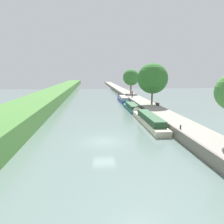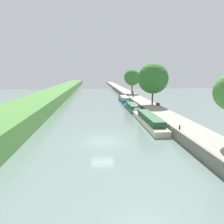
% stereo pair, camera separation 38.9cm
% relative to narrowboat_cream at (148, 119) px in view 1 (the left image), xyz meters
% --- Properties ---
extents(ground_plane, '(160.00, 160.00, 0.00)m').
position_rel_narrowboat_cream_xyz_m(ground_plane, '(-7.02, -7.83, -0.65)').
color(ground_plane, slate).
extents(right_towpath, '(3.62, 260.00, 1.17)m').
position_rel_narrowboat_cream_xyz_m(right_towpath, '(3.25, -7.83, -0.07)').
color(right_towpath, gray).
rests_on(right_towpath, ground_plane).
extents(stone_quay, '(0.25, 260.00, 1.22)m').
position_rel_narrowboat_cream_xyz_m(stone_quay, '(1.32, -7.83, -0.04)').
color(stone_quay, gray).
rests_on(stone_quay, ground_plane).
extents(narrowboat_cream, '(1.95, 15.01, 2.13)m').
position_rel_narrowboat_cream_xyz_m(narrowboat_cream, '(0.00, 0.00, 0.00)').
color(narrowboat_cream, beige).
rests_on(narrowboat_cream, ground_plane).
extents(narrowboat_teal, '(2.08, 11.62, 1.97)m').
position_rel_narrowboat_cream_xyz_m(narrowboat_teal, '(-0.02, 13.49, -0.16)').
color(narrowboat_teal, '#195B60').
rests_on(narrowboat_teal, ground_plane).
extents(narrowboat_blue, '(1.85, 10.29, 1.94)m').
position_rel_narrowboat_cream_xyz_m(narrowboat_blue, '(0.04, 25.93, -0.08)').
color(narrowboat_blue, '#283D93').
rests_on(narrowboat_blue, ground_plane).
extents(tree_rightbank_midnear, '(5.99, 5.99, 8.20)m').
position_rel_narrowboat_cream_xyz_m(tree_rightbank_midnear, '(3.75, 11.28, 5.72)').
color(tree_rightbank_midnear, '#4C3828').
rests_on(tree_rightbank_midnear, right_towpath).
extents(tree_rightbank_midfar, '(4.90, 4.90, 7.37)m').
position_rel_narrowboat_cream_xyz_m(tree_rightbank_midfar, '(3.72, 34.55, 5.43)').
color(tree_rightbank_midfar, brown).
rests_on(tree_rightbank_midfar, right_towpath).
extents(person_walking, '(0.34, 0.34, 1.66)m').
position_rel_narrowboat_cream_xyz_m(person_walking, '(2.44, 25.44, 1.39)').
color(person_walking, '#282D42').
rests_on(person_walking, right_towpath).
extents(mooring_bollard_near, '(0.16, 0.16, 0.45)m').
position_rel_narrowboat_cream_xyz_m(mooring_bollard_near, '(1.74, -7.81, 0.75)').
color(mooring_bollard_near, black).
rests_on(mooring_bollard_near, right_towpath).
extents(mooring_bollard_far, '(0.16, 0.16, 0.45)m').
position_rel_narrowboat_cream_xyz_m(mooring_bollard_far, '(1.74, 30.38, 0.75)').
color(mooring_bollard_far, black).
rests_on(mooring_bollard_far, right_towpath).
extents(park_bench, '(0.44, 1.50, 0.47)m').
position_rel_narrowboat_cream_xyz_m(park_bench, '(4.61, 10.29, 0.87)').
color(park_bench, '#333338').
rests_on(park_bench, right_towpath).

